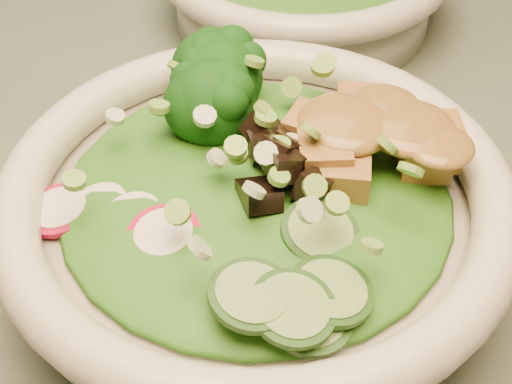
% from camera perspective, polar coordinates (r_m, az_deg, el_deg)
% --- Properties ---
extents(dining_table, '(1.20, 0.80, 0.75)m').
position_cam_1_polar(dining_table, '(0.58, 15.97, -12.54)').
color(dining_table, black).
rests_on(dining_table, ground).
extents(salad_bowl, '(0.31, 0.31, 0.08)m').
position_cam_1_polar(salad_bowl, '(0.44, 0.00, -2.07)').
color(salad_bowl, beige).
rests_on(salad_bowl, dining_table).
extents(lettuce_bed, '(0.23, 0.23, 0.03)m').
position_cam_1_polar(lettuce_bed, '(0.42, 0.00, 0.10)').
color(lettuce_bed, '#1C5A13').
rests_on(lettuce_bed, salad_bowl).
extents(broccoli_florets, '(0.12, 0.11, 0.05)m').
position_cam_1_polar(broccoli_florets, '(0.46, -3.29, 7.50)').
color(broccoli_florets, black).
rests_on(broccoli_florets, salad_bowl).
extents(radish_slices, '(0.13, 0.09, 0.02)m').
position_cam_1_polar(radish_slices, '(0.40, -10.07, -2.10)').
color(radish_slices, '#A00C31').
rests_on(radish_slices, salad_bowl).
extents(cucumber_slices, '(0.10, 0.10, 0.04)m').
position_cam_1_polar(cucumber_slices, '(0.36, 3.71, -5.88)').
color(cucumber_slices, '#7BA45B').
rests_on(cucumber_slices, salad_bowl).
extents(mushroom_heap, '(0.10, 0.10, 0.05)m').
position_cam_1_polar(mushroom_heap, '(0.41, 1.82, 2.24)').
color(mushroom_heap, black).
rests_on(mushroom_heap, salad_bowl).
extents(tofu_cubes, '(0.12, 0.10, 0.04)m').
position_cam_1_polar(tofu_cubes, '(0.43, 9.13, 3.51)').
color(tofu_cubes, olive).
rests_on(tofu_cubes, salad_bowl).
extents(peanut_sauce, '(0.08, 0.06, 0.02)m').
position_cam_1_polar(peanut_sauce, '(0.42, 9.35, 5.05)').
color(peanut_sauce, brown).
rests_on(peanut_sauce, tofu_cubes).
extents(scallion_garnish, '(0.22, 0.22, 0.03)m').
position_cam_1_polar(scallion_garnish, '(0.40, 0.00, 3.04)').
color(scallion_garnish, '#68A138').
rests_on(scallion_garnish, salad_bowl).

